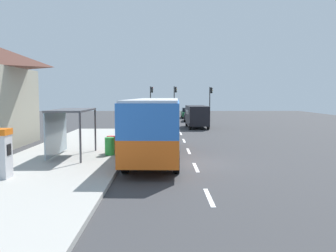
{
  "coord_description": "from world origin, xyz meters",
  "views": [
    {
      "loc": [
        -1.27,
        -17.84,
        3.43
      ],
      "look_at": [
        -1.0,
        4.56,
        1.5
      ],
      "focal_mm": 38.68,
      "sensor_mm": 36.0,
      "label": 1
    }
  ],
  "objects_px": {
    "traffic_light_median": "(175,97)",
    "sedan_far": "(191,115)",
    "sedan_near": "(188,113)",
    "recycling_bin_red": "(112,144)",
    "bus_shelter": "(66,120)",
    "ticket_machine": "(1,153)",
    "white_van": "(197,115)",
    "traffic_light_near_side": "(210,97)",
    "recycling_bin_green": "(110,146)",
    "bus": "(155,124)",
    "traffic_light_far_side": "(151,97)"
  },
  "relations": [
    {
      "from": "traffic_light_median",
      "to": "sedan_far",
      "type": "bearing_deg",
      "value": -74.68
    },
    {
      "from": "sedan_near",
      "to": "recycling_bin_red",
      "type": "bearing_deg",
      "value": -100.94
    },
    {
      "from": "bus_shelter",
      "to": "ticket_machine",
      "type": "bearing_deg",
      "value": -103.35
    },
    {
      "from": "white_van",
      "to": "traffic_light_near_side",
      "type": "bearing_deg",
      "value": 77.34
    },
    {
      "from": "recycling_bin_green",
      "to": "bus",
      "type": "bearing_deg",
      "value": -0.79
    },
    {
      "from": "traffic_light_near_side",
      "to": "traffic_light_far_side",
      "type": "xyz_separation_m",
      "value": [
        -8.6,
        0.8,
        0.06
      ]
    },
    {
      "from": "sedan_near",
      "to": "bus_shelter",
      "type": "distance_m",
      "value": 35.83
    },
    {
      "from": "sedan_far",
      "to": "bus_shelter",
      "type": "xyz_separation_m",
      "value": [
        -8.71,
        -27.96,
        1.31
      ]
    },
    {
      "from": "sedan_near",
      "to": "sedan_far",
      "type": "bearing_deg",
      "value": -90.03
    },
    {
      "from": "sedan_far",
      "to": "recycling_bin_green",
      "type": "height_order",
      "value": "sedan_far"
    },
    {
      "from": "recycling_bin_green",
      "to": "traffic_light_median",
      "type": "bearing_deg",
      "value": 82.39
    },
    {
      "from": "bus",
      "to": "white_van",
      "type": "xyz_separation_m",
      "value": [
        3.91,
        18.19,
        -0.5
      ]
    },
    {
      "from": "bus",
      "to": "sedan_far",
      "type": "xyz_separation_m",
      "value": [
        4.01,
        27.59,
        -1.05
      ]
    },
    {
      "from": "ticket_machine",
      "to": "traffic_light_far_side",
      "type": "xyz_separation_m",
      "value": [
        4.51,
        39.11,
        1.96
      ]
    },
    {
      "from": "sedan_far",
      "to": "white_van",
      "type": "bearing_deg",
      "value": -90.59
    },
    {
      "from": "recycling_bin_red",
      "to": "traffic_light_near_side",
      "type": "height_order",
      "value": "traffic_light_near_side"
    },
    {
      "from": "traffic_light_near_side",
      "to": "traffic_light_far_side",
      "type": "height_order",
      "value": "traffic_light_far_side"
    },
    {
      "from": "sedan_far",
      "to": "ticket_machine",
      "type": "bearing_deg",
      "value": -106.71
    },
    {
      "from": "sedan_far",
      "to": "traffic_light_far_side",
      "type": "distance_m",
      "value": 8.48
    },
    {
      "from": "recycling_bin_green",
      "to": "ticket_machine",
      "type": "bearing_deg",
      "value": -122.07
    },
    {
      "from": "sedan_far",
      "to": "traffic_light_median",
      "type": "distance_m",
      "value": 7.54
    },
    {
      "from": "sedan_far",
      "to": "traffic_light_median",
      "type": "height_order",
      "value": "traffic_light_median"
    },
    {
      "from": "bus",
      "to": "traffic_light_near_side",
      "type": "xyz_separation_m",
      "value": [
        7.22,
        32.9,
        1.23
      ]
    },
    {
      "from": "recycling_bin_green",
      "to": "traffic_light_far_side",
      "type": "bearing_deg",
      "value": 88.12
    },
    {
      "from": "ticket_machine",
      "to": "bus_shelter",
      "type": "height_order",
      "value": "bus_shelter"
    },
    {
      "from": "white_van",
      "to": "traffic_light_median",
      "type": "bearing_deg",
      "value": 96.28
    },
    {
      "from": "ticket_machine",
      "to": "traffic_light_near_side",
      "type": "xyz_separation_m",
      "value": [
        13.11,
        38.31,
        1.9
      ]
    },
    {
      "from": "sedan_near",
      "to": "recycling_bin_green",
      "type": "relative_size",
      "value": 4.64
    },
    {
      "from": "bus",
      "to": "bus_shelter",
      "type": "bearing_deg",
      "value": -175.54
    },
    {
      "from": "white_van",
      "to": "bus_shelter",
      "type": "distance_m",
      "value": 20.47
    },
    {
      "from": "bus",
      "to": "traffic_light_near_side",
      "type": "distance_m",
      "value": 33.71
    },
    {
      "from": "traffic_light_far_side",
      "to": "bus_shelter",
      "type": "distance_m",
      "value": 34.24
    },
    {
      "from": "sedan_near",
      "to": "recycling_bin_red",
      "type": "xyz_separation_m",
      "value": [
        -6.5,
        -33.63,
        -0.14
      ]
    },
    {
      "from": "sedan_far",
      "to": "traffic_light_far_side",
      "type": "height_order",
      "value": "traffic_light_far_side"
    },
    {
      "from": "bus_shelter",
      "to": "recycling_bin_green",
      "type": "bearing_deg",
      "value": 10.27
    },
    {
      "from": "sedan_near",
      "to": "traffic_light_far_side",
      "type": "relative_size",
      "value": 0.94
    },
    {
      "from": "bus",
      "to": "traffic_light_far_side",
      "type": "bearing_deg",
      "value": 92.35
    },
    {
      "from": "bus",
      "to": "ticket_machine",
      "type": "relative_size",
      "value": 5.72
    },
    {
      "from": "bus",
      "to": "recycling_bin_green",
      "type": "bearing_deg",
      "value": 179.21
    },
    {
      "from": "ticket_machine",
      "to": "traffic_light_median",
      "type": "height_order",
      "value": "traffic_light_median"
    },
    {
      "from": "traffic_light_near_side",
      "to": "traffic_light_far_side",
      "type": "relative_size",
      "value": 0.98
    },
    {
      "from": "sedan_near",
      "to": "traffic_light_median",
      "type": "bearing_deg",
      "value": 175.97
    },
    {
      "from": "ticket_machine",
      "to": "traffic_light_near_side",
      "type": "relative_size",
      "value": 0.42
    },
    {
      "from": "white_van",
      "to": "ticket_machine",
      "type": "relative_size",
      "value": 2.7
    },
    {
      "from": "sedan_far",
      "to": "bus_shelter",
      "type": "distance_m",
      "value": 29.31
    },
    {
      "from": "traffic_light_median",
      "to": "sedan_near",
      "type": "bearing_deg",
      "value": -4.03
    },
    {
      "from": "traffic_light_near_side",
      "to": "bus",
      "type": "bearing_deg",
      "value": -102.37
    },
    {
      "from": "white_van",
      "to": "traffic_light_median",
      "type": "relative_size",
      "value": 1.11
    },
    {
      "from": "sedan_far",
      "to": "traffic_light_far_side",
      "type": "relative_size",
      "value": 0.96
    },
    {
      "from": "white_van",
      "to": "ticket_machine",
      "type": "bearing_deg",
      "value": -112.58
    }
  ]
}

